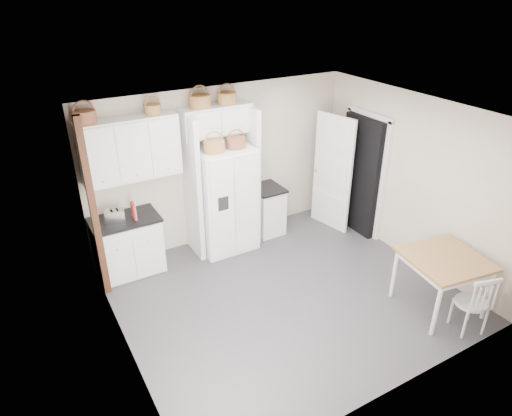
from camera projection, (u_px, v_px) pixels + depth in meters
floor at (286, 294)px, 6.55m from camera, size 4.50×4.50×0.00m
ceiling at (293, 117)px, 5.36m from camera, size 4.50×4.50×0.00m
wall_back at (222, 165)px, 7.50m from camera, size 4.50×0.00×4.50m
wall_left at (116, 262)px, 4.96m from camera, size 0.00×4.00×4.00m
wall_right at (412, 180)px, 6.95m from camera, size 0.00×4.00×4.00m
refrigerator at (225, 199)px, 7.34m from camera, size 0.90×0.72×1.74m
base_cab_left at (128, 246)px, 6.88m from camera, size 0.95×0.60×0.88m
base_cab_right at (267, 211)px, 7.98m from camera, size 0.46×0.56×0.82m
dining_table at (440, 283)px, 6.13m from camera, size 1.09×1.09×0.80m
windsor_chair at (471, 302)px, 5.72m from camera, size 0.51×0.48×0.85m
counter_left at (124, 219)px, 6.67m from camera, size 0.99×0.64×0.04m
counter_right at (267, 189)px, 7.79m from camera, size 0.50×0.59×0.04m
toaster at (115, 216)px, 6.52m from camera, size 0.31×0.24×0.19m
cookbook_red at (134, 211)px, 6.61m from camera, size 0.04×0.16×0.25m
cookbook_cream at (135, 211)px, 6.62m from camera, size 0.07×0.17×0.25m
basket_upper_a at (85, 117)px, 5.95m from camera, size 0.30×0.30×0.17m
basket_upper_c at (153, 109)px, 6.36m from camera, size 0.24×0.24×0.14m
basket_bridge_a at (200, 101)px, 6.67m from camera, size 0.32×0.32×0.18m
basket_bridge_b at (227, 98)px, 6.87m from camera, size 0.30×0.30×0.17m
basket_fridge_a at (214, 146)px, 6.74m from camera, size 0.32×0.32×0.17m
basket_fridge_b at (236, 143)px, 6.91m from camera, size 0.30×0.30×0.16m
upper_cabinet at (130, 149)px, 6.43m from camera, size 1.40×0.34×0.90m
bridge_cabinet at (216, 120)px, 6.93m from camera, size 1.12×0.34×0.45m
fridge_panel_left at (192, 188)px, 7.04m from camera, size 0.08×0.60×2.30m
fridge_panel_right at (250, 175)px, 7.49m from camera, size 0.08×0.60×2.30m
trim_post at (94, 212)px, 6.02m from camera, size 0.09×0.09×2.60m
doorway_void at (361, 176)px, 7.81m from camera, size 0.18×0.85×2.05m
door_slab at (332, 173)px, 7.91m from camera, size 0.21×0.79×2.05m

